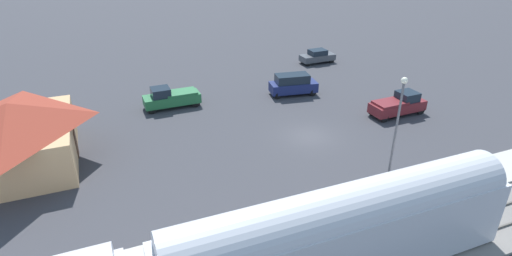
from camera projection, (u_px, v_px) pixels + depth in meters
name	position (u px, v px, depth m)	size (l,w,h in m)	color
ground_plane	(309.00, 136.00, 34.64)	(200.00, 200.00, 0.00)	#38383D
railway_track	(430.00, 242.00, 22.99)	(4.80, 70.00, 0.30)	slate
platform	(384.00, 201.00, 26.28)	(3.20, 46.00, 0.30)	#B7B2A8
station_building	(15.00, 134.00, 29.38)	(10.29, 8.33, 4.99)	tan
pedestrian_on_platform	(459.00, 163.00, 28.33)	(0.36, 0.36, 1.71)	#23284C
pickup_maroon	(399.00, 104.00, 38.19)	(2.14, 5.46, 2.14)	maroon
suv_navy	(293.00, 84.00, 42.72)	(2.70, 5.15, 2.22)	navy
sedan_charcoal	(317.00, 56.00, 52.74)	(1.93, 4.54, 1.74)	#47494F
pickup_green	(171.00, 97.00, 39.74)	(2.02, 5.42, 2.14)	#236638
light_pole_near_platform	(399.00, 115.00, 27.47)	(0.44, 0.44, 7.30)	#515156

